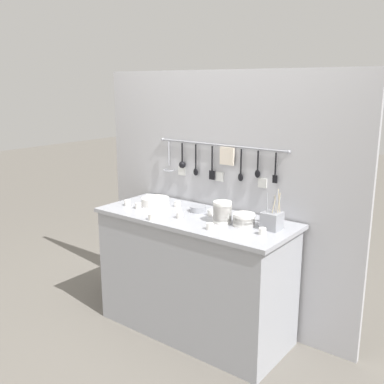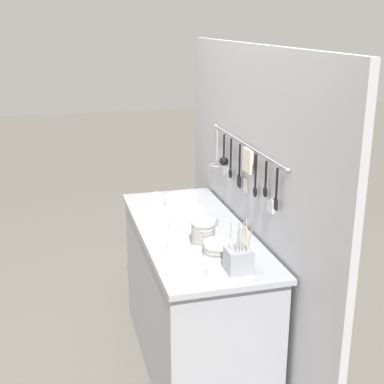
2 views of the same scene
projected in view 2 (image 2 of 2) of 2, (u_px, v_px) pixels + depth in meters
The scene contains 18 objects.
ground_plane at pixel (193, 363), 3.42m from camera, with size 20.00×20.00×0.00m, color #666059.
counter at pixel (193, 299), 3.28m from camera, with size 1.50×0.62×0.93m.
back_wall at pixel (248, 214), 3.20m from camera, with size 2.30×0.11×1.97m.
bowl_stack_short_front at pixel (203, 233), 2.88m from camera, with size 0.13×0.13×0.15m.
bowl_stack_wide_centre at pixel (218, 249), 2.76m from camera, with size 0.15×0.15×0.08m.
plate_stack at pixel (182, 201), 3.52m from camera, with size 0.22×0.22×0.06m.
steel_mixing_bowl at pixel (208, 221), 3.20m from camera, with size 0.12×0.12×0.04m.
cutlery_caddy at pixel (238, 260), 2.59m from camera, with size 0.12×0.12×0.27m.
cup_back_left at pixel (157, 196), 3.65m from camera, with size 0.05×0.05×0.04m.
cup_front_left at pixel (173, 224), 3.15m from camera, with size 0.05×0.05×0.04m.
cup_edge_near at pixel (190, 194), 3.70m from camera, with size 0.05×0.05×0.04m.
cup_back_right at pixel (212, 270), 2.56m from camera, with size 0.05×0.05×0.04m.
cup_mid_row at pixel (250, 254), 2.74m from camera, with size 0.05×0.05×0.04m.
cup_beside_plates at pixel (172, 247), 2.83m from camera, with size 0.05×0.05×0.04m.
cup_edge_far at pixel (159, 202), 3.54m from camera, with size 0.05×0.05×0.04m.
cup_centre at pixel (143, 219), 3.23m from camera, with size 0.05×0.05×0.04m.
cup_by_caddy at pixel (200, 209), 3.39m from camera, with size 0.05×0.05×0.04m.
cup_front_right at pixel (211, 229), 3.07m from camera, with size 0.05×0.05×0.04m.
Camera 2 is at (2.82, -0.75, 2.09)m, focal length 50.00 mm.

